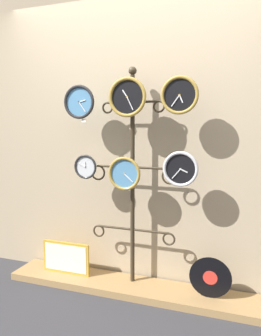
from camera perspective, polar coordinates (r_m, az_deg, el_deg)
ground_plane at (r=2.72m, az=-2.79°, el=-23.72°), size 12.00×12.00×0.00m
shop_wall at (r=2.87m, az=1.42°, el=7.25°), size 4.40×0.04×2.80m
low_shelf at (r=2.99m, az=-0.07°, el=-20.01°), size 2.20×0.36×0.06m
display_stand at (r=2.83m, az=0.35°, el=-8.84°), size 0.77×0.39×1.88m
clock_top_left at (r=2.83m, az=-8.90°, el=11.28°), size 0.28×0.04×0.28m
clock_top_center at (r=2.64m, az=-0.54°, el=12.23°), size 0.32×0.04×0.32m
clock_top_right at (r=2.52m, az=8.55°, el=12.45°), size 0.29×0.04×0.29m
clock_middle_left at (r=2.81m, az=-7.82°, el=0.21°), size 0.21×0.04×0.21m
clock_middle_center at (r=2.66m, az=-1.05°, el=-0.99°), size 0.28×0.04×0.28m
clock_middle_right at (r=2.52m, az=8.71°, el=-0.17°), size 0.27×0.04×0.27m
vinyl_record at (r=2.77m, az=13.71°, el=-18.06°), size 0.33×0.01×0.33m
picture_frame at (r=3.16m, az=-11.19°, el=-15.09°), size 0.46×0.02×0.29m
price_tag_upper at (r=2.80m, az=-8.15°, el=8.17°), size 0.04×0.00×0.03m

